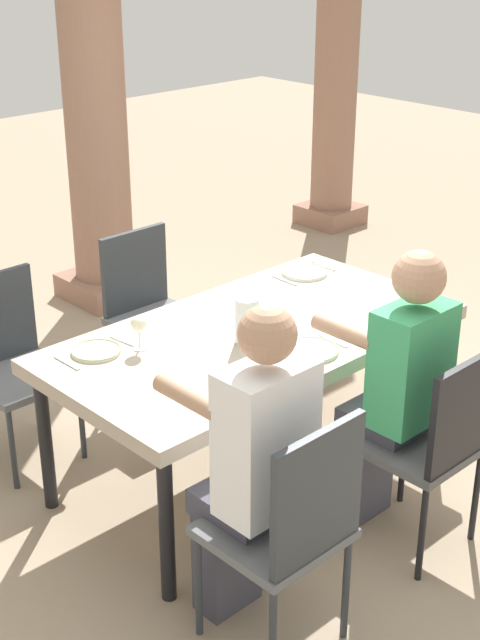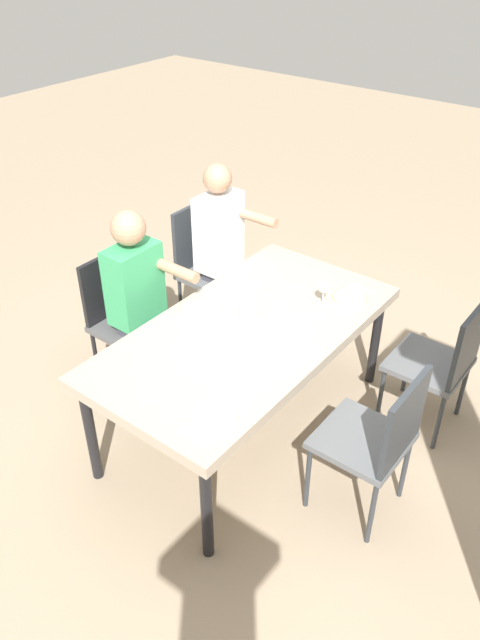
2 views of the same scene
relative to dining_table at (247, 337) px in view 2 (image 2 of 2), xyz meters
The scene contains 19 objects.
ground_plane 0.68m from the dining_table, ahead, with size 16.00×16.00×0.00m, color gray.
dining_table is the anchor object (origin of this frame).
chair_west_north 1.18m from the dining_table, 128.02° to the left, with size 0.44×0.44×0.91m.
chair_west_south 1.18m from the dining_table, 127.96° to the right, with size 0.44×0.44×0.97m.
chair_mid_north 0.94m from the dining_table, 82.53° to the left, with size 0.44×0.44×0.93m.
chair_mid_south 0.94m from the dining_table, 82.53° to the right, with size 0.44×0.44×0.92m.
diner_woman_green 1.03m from the dining_table, 134.57° to the right, with size 0.35×0.49×1.33m.
diner_man_white 0.73m from the dining_table, 80.66° to the right, with size 0.35×0.50×1.30m.
plate_0 0.72m from the dining_table, 154.66° to the left, with size 0.21×0.21×0.02m.
wine_glass_0 0.56m from the dining_table, 157.07° to the left, with size 0.07×0.07×0.16m.
fork_0 0.86m from the dining_table, 158.97° to the left, with size 0.02×0.17×0.01m, color silver.
spoon_0 0.59m from the dining_table, 148.33° to the left, with size 0.02×0.17×0.01m, color silver.
plate_1 0.33m from the dining_table, 85.58° to the right, with size 0.25×0.25×0.02m.
fork_1 0.35m from the dining_table, 111.31° to the right, with size 0.02×0.17×0.01m, color silver.
spoon_1 0.37m from the dining_table, 61.43° to the right, with size 0.02×0.17×0.01m, color silver.
plate_2 0.76m from the dining_table, 25.11° to the left, with size 0.24×0.24×0.02m.
fork_2 0.63m from the dining_table, 30.97° to the left, with size 0.02×0.17×0.01m, color silver.
spoon_2 0.90m from the dining_table, 21.02° to the left, with size 0.02×0.17×0.01m, color silver.
water_pitcher 0.19m from the dining_table, 148.53° to the right, with size 0.11×0.11×0.21m.
Camera 2 is at (2.31, 1.74, 2.78)m, focal length 34.76 mm.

